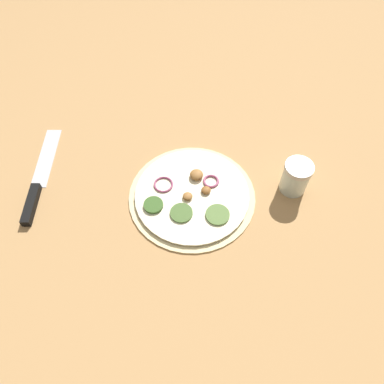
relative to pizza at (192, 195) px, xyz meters
The scene contains 4 objects.
ground_plane 0.01m from the pizza, ahead, with size 3.00×3.00×0.00m, color tan.
pizza is the anchor object (origin of this frame).
knife 0.35m from the pizza, 127.97° to the left, with size 0.23×0.20×0.02m.
spice_jar 0.23m from the pizza, 42.96° to the right, with size 0.06×0.06×0.08m.
Camera 1 is at (-0.35, -0.31, 0.70)m, focal length 35.00 mm.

